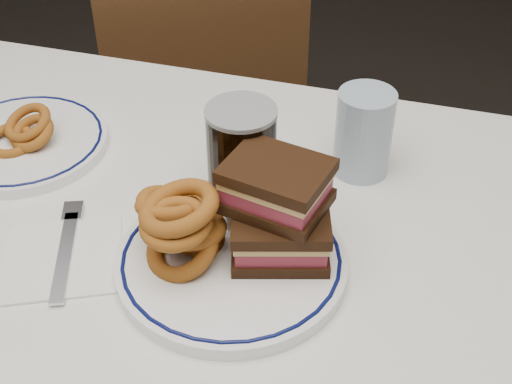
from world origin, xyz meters
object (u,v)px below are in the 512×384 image
(chair_far, at_px, (205,76))
(main_plate, at_px, (232,262))
(reuben_sandwich, at_px, (278,210))
(beer_mug, at_px, (244,160))
(far_plate, at_px, (23,142))

(chair_far, height_order, main_plate, chair_far)
(chair_far, relative_size, reuben_sandwich, 6.60)
(chair_far, distance_m, main_plate, 0.91)
(chair_far, height_order, beer_mug, chair_far)
(beer_mug, height_order, far_plate, beer_mug)
(beer_mug, xyz_separation_m, far_plate, (-0.36, 0.04, -0.07))
(main_plate, bearing_deg, reuben_sandwich, 33.19)
(chair_far, bearing_deg, far_plate, -94.39)
(main_plate, bearing_deg, chair_far, 112.25)
(chair_far, bearing_deg, reuben_sandwich, -63.91)
(chair_far, distance_m, far_plate, 0.70)
(reuben_sandwich, height_order, beer_mug, beer_mug)
(reuben_sandwich, xyz_separation_m, beer_mug, (-0.07, 0.09, -0.00))
(main_plate, xyz_separation_m, far_plate, (-0.38, 0.16, -0.00))
(far_plate, bearing_deg, chair_far, 85.61)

